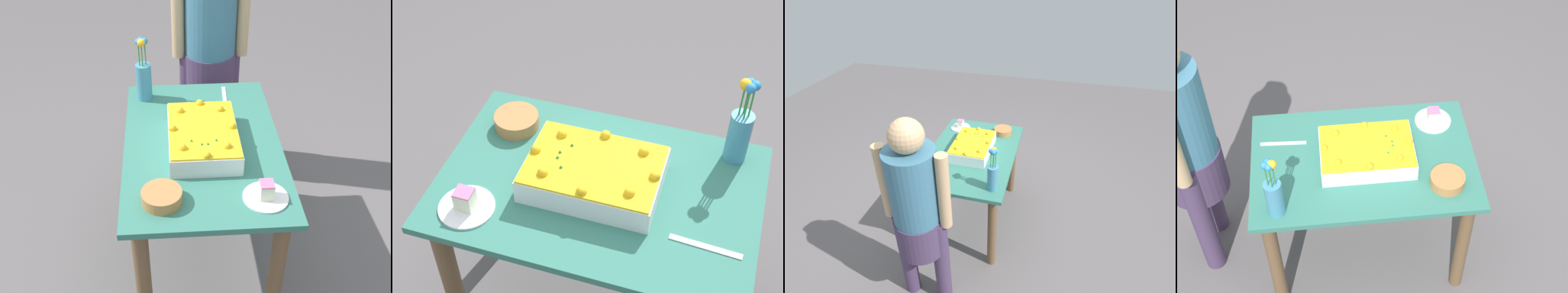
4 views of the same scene
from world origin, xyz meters
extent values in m
plane|color=#605A5B|center=(0.00, 0.00, 0.00)|extent=(8.00, 8.00, 0.00)
cube|color=#347565|center=(0.00, 0.00, 0.74)|extent=(1.10, 0.73, 0.03)
cylinder|color=brown|center=(-0.48, -0.29, 0.36)|extent=(0.07, 0.07, 0.72)
cylinder|color=brown|center=(0.48, -0.29, 0.36)|extent=(0.07, 0.07, 0.72)
cylinder|color=brown|center=(-0.48, 0.29, 0.36)|extent=(0.07, 0.07, 0.72)
cylinder|color=brown|center=(0.48, 0.29, 0.36)|extent=(0.07, 0.07, 0.72)
cube|color=white|center=(-0.02, 0.00, 0.80)|extent=(0.45, 0.31, 0.09)
cube|color=gold|center=(-0.02, 0.00, 0.85)|extent=(0.45, 0.31, 0.01)
sphere|color=gold|center=(0.19, 0.00, 0.86)|extent=(0.04, 0.04, 0.04)
sphere|color=gold|center=(0.13, 0.10, 0.86)|extent=(0.04, 0.04, 0.04)
sphere|color=gold|center=(-0.02, 0.14, 0.86)|extent=(0.04, 0.04, 0.04)
sphere|color=gold|center=(-0.16, 0.10, 0.86)|extent=(0.04, 0.04, 0.04)
sphere|color=gold|center=(-0.22, 0.00, 0.86)|extent=(0.04, 0.04, 0.04)
sphere|color=gold|center=(-0.16, -0.09, 0.86)|extent=(0.04, 0.04, 0.04)
sphere|color=gold|center=(-0.02, -0.13, 0.86)|extent=(0.04, 0.04, 0.04)
sphere|color=gold|center=(0.13, -0.09, 0.86)|extent=(0.04, 0.04, 0.04)
cone|color=#2D8438|center=(-0.12, -0.05, 0.86)|extent=(0.02, 0.02, 0.02)
cone|color=#2D8438|center=(-0.11, 0.06, 0.86)|extent=(0.02, 0.02, 0.02)
cone|color=#2D8438|center=(-0.14, -0.01, 0.86)|extent=(0.02, 0.02, 0.02)
cone|color=#2D8438|center=(-0.14, 0.01, 0.86)|extent=(0.02, 0.02, 0.02)
cylinder|color=white|center=(-0.39, -0.23, 0.76)|extent=(0.19, 0.19, 0.01)
cube|color=#EDF1CB|center=(-0.39, -0.23, 0.79)|extent=(0.06, 0.06, 0.07)
cube|color=pink|center=(-0.39, -0.23, 0.83)|extent=(0.06, 0.06, 0.01)
cube|color=silver|center=(0.39, -0.15, 0.76)|extent=(0.23, 0.03, 0.00)
cylinder|color=teal|center=(0.42, 0.27, 0.85)|extent=(0.08, 0.08, 0.20)
cylinder|color=#2D8438|center=(0.44, 0.28, 1.02)|extent=(0.01, 0.01, 0.13)
sphere|color=#2C7DBD|center=(0.44, 0.28, 1.08)|extent=(0.03, 0.03, 0.03)
cylinder|color=#2D8438|center=(0.42, 0.29, 1.02)|extent=(0.01, 0.01, 0.13)
sphere|color=teal|center=(0.42, 0.29, 1.08)|extent=(0.03, 0.03, 0.03)
cylinder|color=#2D8438|center=(0.41, 0.27, 1.02)|extent=(0.01, 0.01, 0.13)
sphere|color=yellow|center=(0.41, 0.27, 1.08)|extent=(0.04, 0.04, 0.04)
cylinder|color=#2D8438|center=(0.42, 0.26, 1.02)|extent=(0.01, 0.01, 0.13)
sphere|color=#2C7DC4|center=(0.42, 0.26, 1.08)|extent=(0.03, 0.03, 0.03)
cylinder|color=#B97942|center=(-0.38, 0.19, 0.78)|extent=(0.17, 0.17, 0.05)
cylinder|color=#473555|center=(0.85, 0.02, 0.39)|extent=(0.11, 0.11, 0.78)
cylinder|color=#473555|center=(0.85, -0.24, 0.39)|extent=(0.11, 0.11, 0.78)
cylinder|color=#473555|center=(0.85, -0.11, 0.66)|extent=(0.31, 0.32, 0.28)
cylinder|color=teal|center=(0.85, -0.11, 1.04)|extent=(0.30, 0.30, 0.52)
cylinder|color=tan|center=(0.85, 0.08, 1.04)|extent=(0.08, 0.08, 0.52)
cylinder|color=tan|center=(0.85, -0.30, 1.04)|extent=(0.08, 0.08, 0.52)
camera|label=1|loc=(-1.82, 0.15, 2.13)|focal=45.00mm
camera|label=2|loc=(0.38, -1.32, 2.27)|focal=55.00mm
camera|label=3|loc=(2.08, 0.61, 2.21)|focal=28.00mm
camera|label=4|loc=(0.16, 1.94, 2.96)|focal=55.00mm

